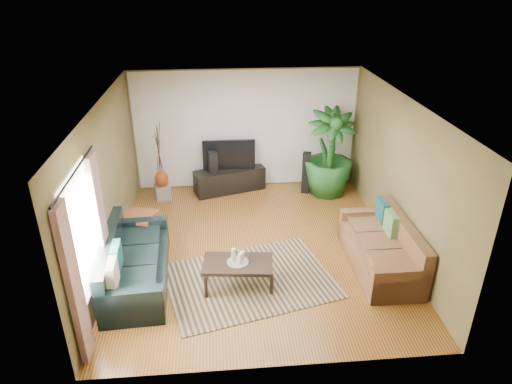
{
  "coord_description": "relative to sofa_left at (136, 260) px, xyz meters",
  "views": [
    {
      "loc": [
        -0.64,
        -6.96,
        4.57
      ],
      "look_at": [
        0.0,
        0.2,
        1.05
      ],
      "focal_mm": 32.0,
      "sensor_mm": 36.0,
      "label": 1
    }
  ],
  "objects": [
    {
      "name": "coffee_table",
      "position": [
        1.61,
        -0.25,
        -0.2
      ],
      "size": [
        1.15,
        0.72,
        0.45
      ],
      "primitive_type": "cube",
      "rotation": [
        0.0,
        0.0,
        -0.11
      ],
      "color": "black",
      "rests_on": "floor"
    },
    {
      "name": "side_table",
      "position": [
        -0.11,
        1.19,
        -0.13
      ],
      "size": [
        0.68,
        0.68,
        0.59
      ],
      "primitive_type": "cube",
      "rotation": [
        0.0,
        0.0,
        -0.27
      ],
      "color": "brown",
      "rests_on": "floor"
    },
    {
      "name": "vase",
      "position": [
        0.12,
        2.98,
        0.04
      ],
      "size": [
        0.29,
        0.29,
        0.41
      ],
      "primitive_type": "ellipsoid",
      "color": "maroon",
      "rests_on": "pedestal"
    },
    {
      "name": "wall_left",
      "position": [
        -0.5,
        0.8,
        0.92
      ],
      "size": [
        0.0,
        5.5,
        5.5
      ],
      "primitive_type": "plane",
      "rotation": [
        1.57,
        0.0,
        1.57
      ],
      "color": "olive",
      "rests_on": "ground"
    },
    {
      "name": "ceiling",
      "position": [
        2.0,
        0.8,
        2.28
      ],
      "size": [
        5.5,
        5.5,
        0.0
      ],
      "primitive_type": "plane",
      "rotation": [
        3.14,
        0.0,
        0.0
      ],
      "color": "white",
      "rests_on": "ground"
    },
    {
      "name": "pedestal",
      "position": [
        0.12,
        2.98,
        -0.26
      ],
      "size": [
        0.39,
        0.39,
        0.32
      ],
      "primitive_type": "cube",
      "rotation": [
        0.0,
        0.0,
        0.25
      ],
      "color": "gray",
      "rests_on": "floor"
    },
    {
      "name": "candle_tall",
      "position": [
        1.55,
        -0.22,
        0.15
      ],
      "size": [
        0.07,
        0.07,
        0.22
      ],
      "primitive_type": "cylinder",
      "color": "beige",
      "rests_on": "candle_tray"
    },
    {
      "name": "television",
      "position": [
        1.6,
        3.29,
        0.44
      ],
      "size": [
        1.16,
        0.06,
        0.69
      ],
      "primitive_type": "cube",
      "color": "black",
      "rests_on": "tv_stand"
    },
    {
      "name": "candle_tray",
      "position": [
        1.61,
        -0.25,
        0.03
      ],
      "size": [
        0.34,
        0.34,
        0.01
      ],
      "primitive_type": "cylinder",
      "color": "gray",
      "rests_on": "coffee_table"
    },
    {
      "name": "tv_stand",
      "position": [
        1.6,
        3.27,
        -0.16
      ],
      "size": [
        1.65,
        0.92,
        0.53
      ],
      "primitive_type": "cube",
      "rotation": [
        0.0,
        0.0,
        0.3
      ],
      "color": "black",
      "rests_on": "floor"
    },
    {
      "name": "speaker_left",
      "position": [
        1.24,
        3.13,
        0.08
      ],
      "size": [
        0.23,
        0.24,
        1.01
      ],
      "primitive_type": "cube",
      "rotation": [
        0.0,
        0.0,
        0.25
      ],
      "color": "black",
      "rests_on": "floor"
    },
    {
      "name": "wall_right",
      "position": [
        4.5,
        0.8,
        0.92
      ],
      "size": [
        0.0,
        5.5,
        5.5
      ],
      "primitive_type": "plane",
      "rotation": [
        1.57,
        0.0,
        -1.57
      ],
      "color": "olive",
      "rests_on": "ground"
    },
    {
      "name": "floor",
      "position": [
        2.0,
        0.8,
        -0.42
      ],
      "size": [
        5.5,
        5.5,
        0.0
      ],
      "primitive_type": "plane",
      "color": "#9E6428",
      "rests_on": "ground"
    },
    {
      "name": "sofa_left",
      "position": [
        0.0,
        0.0,
        0.0
      ],
      "size": [
        1.05,
        2.22,
        0.85
      ],
      "primitive_type": "cube",
      "rotation": [
        0.0,
        0.0,
        1.63
      ],
      "color": "black",
      "rests_on": "floor"
    },
    {
      "name": "backwall_panel",
      "position": [
        2.0,
        3.54,
        0.93
      ],
      "size": [
        4.9,
        0.0,
        4.9
      ],
      "primitive_type": "plane",
      "rotation": [
        1.57,
        0.0,
        0.0
      ],
      "color": "white",
      "rests_on": "ground"
    },
    {
      "name": "window_pane",
      "position": [
        -0.48,
        -0.8,
        0.97
      ],
      "size": [
        0.0,
        1.8,
        1.8
      ],
      "primitive_type": "plane",
      "rotation": [
        1.57,
        0.0,
        1.57
      ],
      "color": "white",
      "rests_on": "ground"
    },
    {
      "name": "curtain_rod",
      "position": [
        -0.43,
        -0.8,
        1.87
      ],
      "size": [
        0.03,
        1.9,
        0.03
      ],
      "primitive_type": "cylinder",
      "rotation": [
        1.57,
        0.0,
        0.0
      ],
      "color": "black",
      "rests_on": "ground"
    },
    {
      "name": "curtain_near",
      "position": [
        -0.43,
        -1.55,
        0.72
      ],
      "size": [
        0.08,
        0.35,
        2.2
      ],
      "primitive_type": "cube",
      "color": "gray",
      "rests_on": "ground"
    },
    {
      "name": "plant_pot",
      "position": [
        3.79,
        2.96,
        -0.29
      ],
      "size": [
        0.35,
        0.35,
        0.28
      ],
      "primitive_type": "cylinder",
      "color": "black",
      "rests_on": "floor"
    },
    {
      "name": "curtain_far",
      "position": [
        -0.43,
        -0.05,
        0.72
      ],
      "size": [
        0.08,
        0.35,
        2.2
      ],
      "primitive_type": "cube",
      "color": "gray",
      "rests_on": "ground"
    },
    {
      "name": "potted_plant",
      "position": [
        3.79,
        2.96,
        0.54
      ],
      "size": [
        1.17,
        1.17,
        1.92
      ],
      "primitive_type": "imported",
      "rotation": [
        0.0,
        0.0,
        0.09
      ],
      "color": "#1B531E",
      "rests_on": "floor"
    },
    {
      "name": "candle_mid",
      "position": [
        1.65,
        -0.29,
        0.12
      ],
      "size": [
        0.07,
        0.07,
        0.17
      ],
      "primitive_type": "cylinder",
      "color": "white",
      "rests_on": "candle_tray"
    },
    {
      "name": "sofa_right",
      "position": [
        4.02,
        0.08,
        0.0
      ],
      "size": [
        0.92,
        2.02,
        0.85
      ],
      "primitive_type": "cube",
      "rotation": [
        0.0,
        0.0,
        -1.57
      ],
      "color": "brown",
      "rests_on": "floor"
    },
    {
      "name": "wall_back",
      "position": [
        2.0,
        3.55,
        0.93
      ],
      "size": [
        5.0,
        0.0,
        5.0
      ],
      "primitive_type": "plane",
      "rotation": [
        1.57,
        0.0,
        0.0
      ],
      "color": "olive",
      "rests_on": "ground"
    },
    {
      "name": "speaker_right",
      "position": [
        3.31,
        3.05,
        0.05
      ],
      "size": [
        0.22,
        0.23,
        0.95
      ],
      "primitive_type": "cube",
      "rotation": [
        0.0,
        0.0,
        -0.3
      ],
      "color": "black",
      "rests_on": "floor"
    },
    {
      "name": "wall_front",
      "position": [
        2.0,
        -1.95,
        0.93
      ],
      "size": [
        5.0,
        0.0,
        5.0
      ],
      "primitive_type": "plane",
      "rotation": [
        -1.57,
        0.0,
        0.0
      ],
      "color": "olive",
      "rests_on": "ground"
    },
    {
      "name": "area_rug",
      "position": [
        1.81,
        -0.13,
        -0.42
      ],
      "size": [
        3.0,
        2.45,
        0.01
      ],
      "primitive_type": "cube",
      "rotation": [
        0.0,
        0.0,
        0.25
      ],
      "color": "#9E855D",
      "rests_on": "floor"
    },
    {
      "name": "candle_short",
      "position": [
        1.68,
        -0.19,
        0.11
      ],
      "size": [
        0.07,
        0.07,
        0.14
      ],
      "primitive_type": "cylinder",
      "color": "white",
      "rests_on": "candle_tray"
    }
  ]
}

